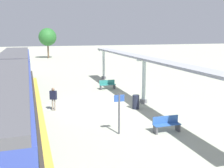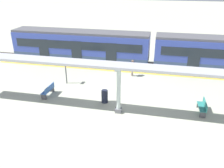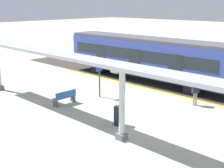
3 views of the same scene
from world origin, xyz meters
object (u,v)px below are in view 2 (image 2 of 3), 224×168
object	(u,v)px
bench_mid_platform	(48,90)
canopy_pillar_second	(119,90)
bench_near_end	(203,107)
platform_info_sign	(66,69)
passenger_waiting_near_edge	(132,66)
trash_bin	(105,96)
train_near_carriage	(81,46)

from	to	relation	value
bench_mid_platform	canopy_pillar_second	bearing A→B (deg)	77.76
bench_near_end	platform_info_sign	bearing A→B (deg)	-103.25
bench_mid_platform	bench_near_end	bearing A→B (deg)	89.62
canopy_pillar_second	passenger_waiting_near_edge	size ratio (longest dim) A/B	2.10
bench_mid_platform	trash_bin	distance (m)	4.59
canopy_pillar_second	bench_near_end	size ratio (longest dim) A/B	2.22
bench_near_end	train_near_carriage	bearing A→B (deg)	-125.11
canopy_pillar_second	passenger_waiting_near_edge	world-z (taller)	canopy_pillar_second
platform_info_sign	trash_bin	bearing A→B (deg)	57.31
bench_near_end	trash_bin	size ratio (longest dim) A/B	1.52
platform_info_sign	passenger_waiting_near_edge	world-z (taller)	platform_info_sign
bench_near_end	bench_mid_platform	xyz separation A→B (m)	(-0.08, -11.53, 0.00)
passenger_waiting_near_edge	bench_near_end	bearing A→B (deg)	45.68
bench_mid_platform	trash_bin	world-z (taller)	trash_bin
train_near_carriage	trash_bin	size ratio (longest dim) A/B	14.79
train_near_carriage	trash_bin	bearing A→B (deg)	29.77
canopy_pillar_second	trash_bin	world-z (taller)	canopy_pillar_second
bench_near_end	bench_mid_platform	size ratio (longest dim) A/B	1.00
train_near_carriage	canopy_pillar_second	xyz separation A→B (m)	(9.38, 5.97, -0.13)
train_near_carriage	trash_bin	xyz separation A→B (m)	(8.23, 4.71, -1.34)
trash_bin	platform_info_sign	distance (m)	4.97
bench_near_end	platform_info_sign	xyz separation A→B (m)	(-2.61, -11.07, 0.89)
train_near_carriage	trash_bin	distance (m)	9.58
train_near_carriage	bench_near_end	world-z (taller)	train_near_carriage
platform_info_sign	bench_near_end	bearing A→B (deg)	76.75
canopy_pillar_second	trash_bin	bearing A→B (deg)	-132.33
canopy_pillar_second	passenger_waiting_near_edge	bearing A→B (deg)	179.66
train_near_carriage	bench_near_end	distance (m)	14.30
bench_near_end	passenger_waiting_near_edge	bearing A→B (deg)	-134.32
train_near_carriage	bench_mid_platform	size ratio (longest dim) A/B	9.72
canopy_pillar_second	platform_info_sign	xyz separation A→B (m)	(-3.80, -5.39, -0.37)
trash_bin	platform_info_sign	world-z (taller)	platform_info_sign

